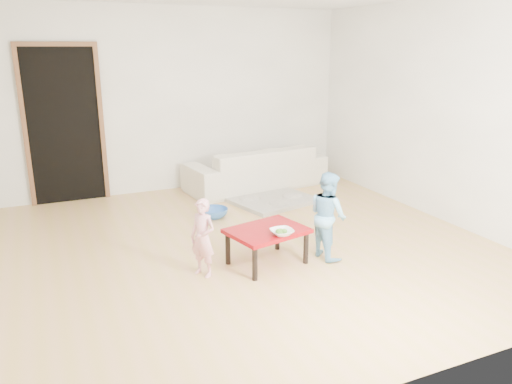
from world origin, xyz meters
TOP-DOWN VIEW (x-y plane):
  - floor at (0.00, 0.00)m, footprint 5.00×5.00m
  - back_wall at (0.00, 2.50)m, footprint 5.00×0.02m
  - right_wall at (2.50, 0.00)m, footprint 0.02×5.00m
  - doorway at (-1.60, 2.48)m, footprint 1.02×0.08m
  - sofa at (1.00, 2.05)m, footprint 2.20×1.09m
  - cushion at (0.68, 1.86)m, footprint 0.53×0.49m
  - red_table at (-0.02, -0.50)m, footprint 0.82×0.69m
  - bowl at (0.04, -0.70)m, footprint 0.21×0.21m
  - broccoli at (0.04, -0.70)m, footprint 0.12×0.12m
  - child_pink at (-0.66, -0.49)m, footprint 0.29×0.32m
  - child_blue at (0.61, -0.58)m, footprint 0.36×0.45m
  - basin at (-0.04, 1.01)m, footprint 0.36×0.36m
  - blanket at (0.91, 1.29)m, footprint 1.23×1.10m

SIDE VIEW (x-z plane):
  - floor at x=0.00m, z-range -0.01..0.01m
  - blanket at x=0.91m, z-range 0.00..0.05m
  - basin at x=-0.04m, z-range 0.00..0.11m
  - red_table at x=-0.02m, z-range 0.00..0.36m
  - sofa at x=1.00m, z-range 0.00..0.62m
  - child_pink at x=-0.66m, z-range 0.00..0.74m
  - bowl at x=0.04m, z-range 0.36..0.41m
  - broccoli at x=0.04m, z-range 0.36..0.42m
  - child_blue at x=0.61m, z-range 0.00..0.88m
  - cushion at x=0.68m, z-range 0.40..0.53m
  - doorway at x=-1.60m, z-range -0.03..2.08m
  - back_wall at x=0.00m, z-range 0.00..2.60m
  - right_wall at x=2.50m, z-range 0.00..2.60m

